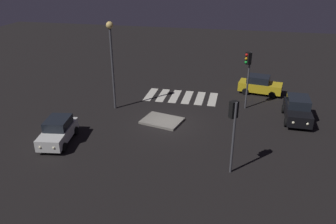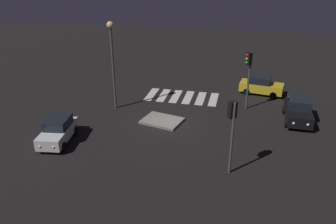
{
  "view_description": "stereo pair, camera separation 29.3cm",
  "coord_description": "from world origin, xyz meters",
  "px_view_note": "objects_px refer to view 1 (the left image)",
  "views": [
    {
      "loc": [
        -4.83,
        22.37,
        11.31
      ],
      "look_at": [
        0.0,
        0.0,
        1.0
      ],
      "focal_mm": 35.85,
      "sensor_mm": 36.0,
      "label": 1
    },
    {
      "loc": [
        -5.11,
        22.31,
        11.31
      ],
      "look_at": [
        0.0,
        0.0,
        1.0
      ],
      "focal_mm": 35.85,
      "sensor_mm": 36.0,
      "label": 2
    }
  ],
  "objects_px": {
    "car_black": "(297,109)",
    "car_yellow": "(260,85)",
    "traffic_light_south": "(248,67)",
    "car_white": "(58,131)",
    "traffic_island": "(162,121)",
    "traffic_light_west": "(233,120)",
    "street_lamp": "(111,50)"
  },
  "relations": [
    {
      "from": "traffic_island",
      "to": "car_black",
      "type": "distance_m",
      "value": 10.48
    },
    {
      "from": "traffic_island",
      "to": "car_white",
      "type": "relative_size",
      "value": 0.85
    },
    {
      "from": "car_yellow",
      "to": "street_lamp",
      "type": "xyz_separation_m",
      "value": [
        11.94,
        6.13,
        4.1
      ]
    },
    {
      "from": "traffic_island",
      "to": "car_yellow",
      "type": "distance_m",
      "value": 10.89
    },
    {
      "from": "traffic_island",
      "to": "traffic_light_west",
      "type": "relative_size",
      "value": 0.76
    },
    {
      "from": "car_yellow",
      "to": "car_black",
      "type": "bearing_deg",
      "value": -53.74
    },
    {
      "from": "traffic_light_south",
      "to": "car_black",
      "type": "bearing_deg",
      "value": 122.86
    },
    {
      "from": "car_yellow",
      "to": "traffic_light_west",
      "type": "bearing_deg",
      "value": -89.1
    },
    {
      "from": "car_white",
      "to": "traffic_light_south",
      "type": "relative_size",
      "value": 0.82
    },
    {
      "from": "traffic_light_west",
      "to": "car_black",
      "type": "bearing_deg",
      "value": -72.43
    },
    {
      "from": "traffic_light_west",
      "to": "traffic_island",
      "type": "bearing_deg",
      "value": 1.54
    },
    {
      "from": "street_lamp",
      "to": "car_white",
      "type": "bearing_deg",
      "value": 74.54
    },
    {
      "from": "car_yellow",
      "to": "traffic_light_west",
      "type": "xyz_separation_m",
      "value": [
        2.13,
        13.49,
        2.52
      ]
    },
    {
      "from": "car_yellow",
      "to": "street_lamp",
      "type": "relative_size",
      "value": 0.57
    },
    {
      "from": "car_white",
      "to": "traffic_light_south",
      "type": "height_order",
      "value": "traffic_light_south"
    },
    {
      "from": "traffic_island",
      "to": "car_black",
      "type": "bearing_deg",
      "value": -165.99
    },
    {
      "from": "traffic_light_west",
      "to": "street_lamp",
      "type": "xyz_separation_m",
      "value": [
        9.8,
        -7.36,
        1.57
      ]
    },
    {
      "from": "traffic_island",
      "to": "traffic_light_south",
      "type": "xyz_separation_m",
      "value": [
        -6.15,
        -3.98,
        3.54
      ]
    },
    {
      "from": "car_yellow",
      "to": "traffic_light_south",
      "type": "relative_size",
      "value": 0.85
    },
    {
      "from": "car_black",
      "to": "car_yellow",
      "type": "xyz_separation_m",
      "value": [
        2.65,
        -5.34,
        -0.06
      ]
    },
    {
      "from": "car_yellow",
      "to": "traffic_light_west",
      "type": "relative_size",
      "value": 0.92
    },
    {
      "from": "car_black",
      "to": "car_yellow",
      "type": "relative_size",
      "value": 1.03
    },
    {
      "from": "traffic_island",
      "to": "car_black",
      "type": "xyz_separation_m",
      "value": [
        -10.14,
        -2.53,
        0.8
      ]
    },
    {
      "from": "traffic_light_west",
      "to": "street_lamp",
      "type": "relative_size",
      "value": 0.62
    },
    {
      "from": "traffic_light_south",
      "to": "traffic_light_west",
      "type": "height_order",
      "value": "traffic_light_south"
    },
    {
      "from": "traffic_island",
      "to": "car_yellow",
      "type": "bearing_deg",
      "value": -133.61
    },
    {
      "from": "traffic_light_west",
      "to": "traffic_light_south",
      "type": "bearing_deg",
      "value": -46.74
    },
    {
      "from": "street_lamp",
      "to": "traffic_island",
      "type": "bearing_deg",
      "value": 158.67
    },
    {
      "from": "car_yellow",
      "to": "traffic_light_south",
      "type": "distance_m",
      "value": 4.97
    },
    {
      "from": "traffic_island",
      "to": "traffic_light_west",
      "type": "bearing_deg",
      "value": 133.6
    },
    {
      "from": "car_black",
      "to": "car_white",
      "type": "xyz_separation_m",
      "value": [
        16.32,
        7.06,
        -0.08
      ]
    },
    {
      "from": "traffic_island",
      "to": "street_lamp",
      "type": "height_order",
      "value": "street_lamp"
    }
  ]
}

